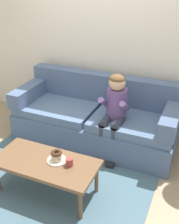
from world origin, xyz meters
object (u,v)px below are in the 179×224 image
object	(u,v)px
person_child	(115,108)
donut	(57,158)
couch	(96,119)
mug	(69,162)
coffee_table	(46,165)
toy_controller	(26,161)

from	to	relation	value
person_child	donut	xyz separation A→B (m)	(-0.31, -0.95, -0.22)
couch	mug	size ratio (longest dim) A/B	25.01
couch	mug	distance (m)	1.19
couch	mug	bearing A→B (deg)	-81.33
couch	coffee_table	distance (m)	1.22
couch	donut	bearing A→B (deg)	-88.96
person_child	mug	xyz separation A→B (m)	(-0.15, -0.97, -0.21)
person_child	mug	world-z (taller)	person_child
donut	person_child	bearing A→B (deg)	71.92
couch	toy_controller	world-z (taller)	couch
person_child	toy_controller	bearing A→B (deg)	-144.19
person_child	coffee_table	bearing A→B (deg)	-112.53
person_child	mug	distance (m)	1.00
person_child	toy_controller	distance (m)	1.33
person_child	mug	size ratio (longest dim) A/B	12.24
couch	donut	size ratio (longest dim) A/B	18.75
donut	mug	xyz separation A→B (m)	(0.16, -0.02, 0.01)
couch	coffee_table	xyz separation A→B (m)	(-0.09, -1.21, 0.04)
toy_controller	donut	bearing A→B (deg)	-28.48
donut	coffee_table	bearing A→B (deg)	-152.21
coffee_table	mug	size ratio (longest dim) A/B	12.56
couch	mug	world-z (taller)	couch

